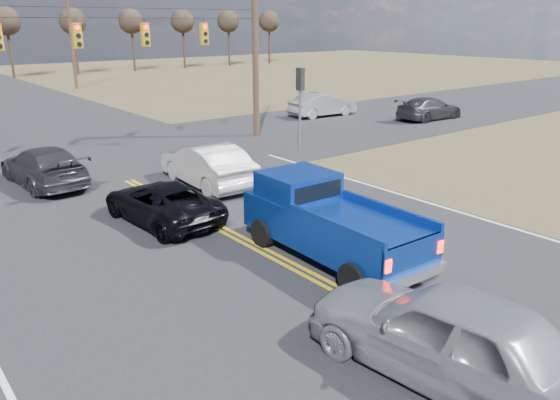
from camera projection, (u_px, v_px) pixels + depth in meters
ground at (429, 339)px, 10.56m from camera, size 160.00×160.00×0.00m
road_main at (179, 208)px, 18.00m from camera, size 14.00×120.00×0.02m
road_cross at (91, 161)px, 23.96m from camera, size 120.00×12.00×0.02m
signal_gantry at (92, 41)px, 22.52m from camera, size 19.60×4.83×10.00m
utility_poles at (86, 38)px, 21.58m from camera, size 19.60×58.32×10.00m
treeline at (18, 24)px, 28.85m from camera, size 87.00×117.80×7.40m
pickup_truck at (328, 221)px, 13.95m from camera, size 2.27×5.44×2.02m
silver_suv at (446, 333)px, 9.18m from camera, size 2.57×5.18×1.70m
black_suv at (162, 202)px, 16.58m from camera, size 2.38×4.60×1.24m
white_car_queue at (207, 165)px, 20.24m from camera, size 1.92×4.88×1.58m
dgrey_car_queue at (44, 166)px, 20.31m from camera, size 2.27×5.07×1.44m
cross_car_east_near at (323, 105)px, 35.14m from camera, size 1.95×4.66×1.50m
cross_car_east_far at (429, 109)px, 33.98m from camera, size 2.12×4.82×1.38m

